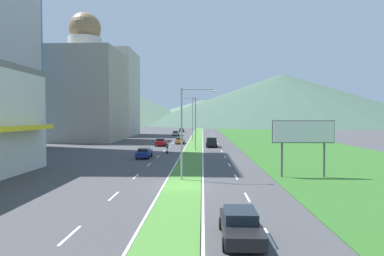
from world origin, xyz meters
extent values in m
plane|color=#424244|center=(0.00, 0.00, 0.00)|extent=(600.00, 600.00, 0.00)
cube|color=#477F33|center=(0.00, 60.00, 0.03)|extent=(3.20, 240.00, 0.06)
cube|color=#2D6023|center=(20.60, 60.00, 0.03)|extent=(24.00, 240.00, 0.06)
cube|color=silver|center=(-5.10, -11.78, 0.01)|extent=(0.16, 2.80, 0.01)
cube|color=silver|center=(-5.10, -3.57, 0.01)|extent=(0.16, 2.80, 0.01)
cube|color=silver|center=(-5.10, 4.65, 0.01)|extent=(0.16, 2.80, 0.01)
cube|color=silver|center=(-5.10, 12.87, 0.01)|extent=(0.16, 2.80, 0.01)
cube|color=silver|center=(-5.10, 21.09, 0.01)|extent=(0.16, 2.80, 0.01)
cube|color=silver|center=(-5.10, 29.30, 0.01)|extent=(0.16, 2.80, 0.01)
cube|color=silver|center=(-5.10, 37.52, 0.01)|extent=(0.16, 2.80, 0.01)
cube|color=silver|center=(-5.10, 45.74, 0.01)|extent=(0.16, 2.80, 0.01)
cube|color=silver|center=(-5.10, 53.95, 0.01)|extent=(0.16, 2.80, 0.01)
cube|color=silver|center=(-5.10, 62.17, 0.01)|extent=(0.16, 2.80, 0.01)
cube|color=silver|center=(-5.10, 70.39, 0.01)|extent=(0.16, 2.80, 0.01)
cube|color=silver|center=(-5.10, 78.61, 0.01)|extent=(0.16, 2.80, 0.01)
cube|color=silver|center=(-5.10, 86.82, 0.01)|extent=(0.16, 2.80, 0.01)
cube|color=silver|center=(5.10, -11.78, 0.01)|extent=(0.16, 2.80, 0.01)
cube|color=silver|center=(5.10, -3.57, 0.01)|extent=(0.16, 2.80, 0.01)
cube|color=silver|center=(5.10, 4.65, 0.01)|extent=(0.16, 2.80, 0.01)
cube|color=silver|center=(5.10, 12.87, 0.01)|extent=(0.16, 2.80, 0.01)
cube|color=silver|center=(5.10, 21.09, 0.01)|extent=(0.16, 2.80, 0.01)
cube|color=silver|center=(5.10, 29.30, 0.01)|extent=(0.16, 2.80, 0.01)
cube|color=silver|center=(5.10, 37.52, 0.01)|extent=(0.16, 2.80, 0.01)
cube|color=silver|center=(5.10, 45.74, 0.01)|extent=(0.16, 2.80, 0.01)
cube|color=silver|center=(5.10, 53.95, 0.01)|extent=(0.16, 2.80, 0.01)
cube|color=silver|center=(5.10, 62.17, 0.01)|extent=(0.16, 2.80, 0.01)
cube|color=silver|center=(5.10, 70.39, 0.01)|extent=(0.16, 2.80, 0.01)
cube|color=silver|center=(5.10, 78.61, 0.01)|extent=(0.16, 2.80, 0.01)
cube|color=silver|center=(5.10, 86.82, 0.01)|extent=(0.16, 2.80, 0.01)
cube|color=silver|center=(-1.75, 60.00, 0.01)|extent=(0.16, 240.00, 0.01)
cube|color=silver|center=(1.75, 60.00, 0.01)|extent=(0.16, 240.00, 0.01)
cube|color=#9E9384|center=(-27.61, 52.66, 11.33)|extent=(16.44, 16.44, 22.65)
cylinder|color=beige|center=(-27.61, 52.66, 24.20)|extent=(8.14, 8.14, 3.10)
sphere|color=olive|center=(-27.61, 52.66, 28.08)|extent=(7.75, 7.75, 7.75)
cube|color=#B7B2A8|center=(-29.06, 77.20, 13.56)|extent=(17.42, 17.42, 27.11)
cone|color=#516B56|center=(-76.91, 233.16, 17.89)|extent=(151.25, 151.25, 35.77)
cone|color=#516B56|center=(2.61, 249.94, 10.23)|extent=(140.90, 140.90, 20.47)
cone|color=#3D5647|center=(64.08, 232.14, 19.93)|extent=(226.23, 226.23, 39.86)
cylinder|color=#99999E|center=(-0.30, 2.91, 4.44)|extent=(0.18, 0.18, 8.87)
cylinder|color=#99999E|center=(1.26, 2.93, 8.72)|extent=(3.14, 0.13, 0.10)
ellipsoid|color=silver|center=(2.83, 2.95, 8.52)|extent=(0.56, 0.28, 0.20)
cylinder|color=#99999E|center=(0.45, 29.33, 4.77)|extent=(0.18, 0.18, 9.54)
cylinder|color=#99999E|center=(-0.85, 29.23, 9.39)|extent=(2.61, 0.29, 0.10)
ellipsoid|color=silver|center=(-2.15, 29.13, 9.19)|extent=(0.56, 0.28, 0.20)
cylinder|color=#99999E|center=(-0.91, 55.74, 5.49)|extent=(0.18, 0.18, 10.98)
cylinder|color=#99999E|center=(0.36, 55.63, 10.83)|extent=(2.55, 0.33, 0.10)
ellipsoid|color=silver|center=(1.62, 55.51, 10.63)|extent=(0.56, 0.28, 0.20)
cylinder|color=#4C4C51|center=(9.67, 4.65, 1.78)|extent=(0.20, 0.20, 3.56)
cylinder|color=#4C4C51|center=(13.85, 4.65, 1.78)|extent=(0.20, 0.20, 3.56)
cube|color=silver|center=(11.76, 4.55, 4.60)|extent=(5.98, 0.16, 2.09)
cube|color=#4C4C51|center=(11.76, 4.67, 4.60)|extent=(6.18, 0.08, 2.29)
cube|color=#C6842D|center=(-3.39, 44.62, 0.64)|extent=(1.78, 4.44, 0.65)
cube|color=black|center=(-3.39, 44.44, 1.19)|extent=(1.53, 1.95, 0.45)
cylinder|color=black|center=(-4.25, 46.00, 0.32)|extent=(0.22, 0.64, 0.64)
cylinder|color=black|center=(-2.53, 46.00, 0.32)|extent=(0.22, 0.64, 0.64)
cylinder|color=black|center=(-4.25, 43.24, 0.32)|extent=(0.22, 0.64, 0.64)
cylinder|color=black|center=(-2.53, 43.24, 0.32)|extent=(0.22, 0.64, 0.64)
cube|color=#B2B2B7|center=(-7.05, 76.81, 0.62)|extent=(1.85, 4.69, 0.61)
cube|color=black|center=(-7.05, 76.62, 1.20)|extent=(1.59, 2.06, 0.54)
cylinder|color=black|center=(-7.93, 78.27, 0.32)|extent=(0.22, 0.64, 0.64)
cylinder|color=black|center=(-6.16, 78.27, 0.32)|extent=(0.22, 0.64, 0.64)
cylinder|color=black|center=(-7.93, 75.36, 0.32)|extent=(0.22, 0.64, 0.64)
cylinder|color=black|center=(-6.16, 75.36, 0.32)|extent=(0.22, 0.64, 0.64)
cube|color=black|center=(3.60, -12.07, 0.62)|extent=(1.82, 4.69, 0.61)
cube|color=black|center=(3.60, -11.88, 1.19)|extent=(1.57, 2.06, 0.53)
cylinder|color=black|center=(4.48, -13.52, 0.32)|extent=(0.22, 0.64, 0.64)
cylinder|color=black|center=(2.73, -13.52, 0.32)|extent=(0.22, 0.64, 0.64)
cylinder|color=black|center=(4.48, -10.62, 0.32)|extent=(0.22, 0.64, 0.64)
cylinder|color=black|center=(2.73, -10.62, 0.32)|extent=(0.22, 0.64, 0.64)
cube|color=#0C5128|center=(-6.60, 99.55, 0.68)|extent=(1.77, 4.41, 0.73)
cube|color=black|center=(-6.60, 99.37, 1.27)|extent=(1.52, 1.94, 0.45)
cylinder|color=black|center=(-7.45, 100.92, 0.32)|extent=(0.22, 0.64, 0.64)
cylinder|color=black|center=(-5.75, 100.92, 0.32)|extent=(0.22, 0.64, 0.64)
cylinder|color=black|center=(-7.45, 98.18, 0.32)|extent=(0.22, 0.64, 0.64)
cylinder|color=black|center=(-5.75, 98.18, 0.32)|extent=(0.22, 0.64, 0.64)
cube|color=maroon|center=(-6.97, 39.08, 0.69)|extent=(1.83, 4.55, 0.73)
cube|color=black|center=(-6.97, 38.90, 1.32)|extent=(1.57, 2.00, 0.54)
cylinder|color=black|center=(-7.85, 40.49, 0.32)|extent=(0.22, 0.64, 0.64)
cylinder|color=black|center=(-6.10, 40.49, 0.32)|extent=(0.22, 0.64, 0.64)
cylinder|color=black|center=(-7.85, 37.67, 0.32)|extent=(0.22, 0.64, 0.64)
cylinder|color=black|center=(-6.10, 37.67, 0.32)|extent=(0.22, 0.64, 0.64)
cube|color=navy|center=(-6.90, 19.47, 0.67)|extent=(1.73, 4.71, 0.71)
cube|color=black|center=(-6.90, 19.28, 1.24)|extent=(1.49, 2.07, 0.43)
cylinder|color=black|center=(-7.73, 20.93, 0.32)|extent=(0.22, 0.64, 0.64)
cylinder|color=black|center=(-6.07, 20.93, 0.32)|extent=(0.22, 0.64, 0.64)
cylinder|color=black|center=(-7.73, 18.01, 0.32)|extent=(0.22, 0.64, 0.64)
cylinder|color=black|center=(-6.07, 18.01, 0.32)|extent=(0.22, 0.64, 0.64)
cube|color=black|center=(3.48, 37.34, 0.80)|extent=(2.00, 5.40, 0.80)
cube|color=black|center=(3.48, 35.74, 1.60)|extent=(1.84, 2.00, 0.80)
cube|color=black|center=(4.42, 38.44, 1.42)|extent=(0.10, 3.20, 0.44)
cube|color=black|center=(2.54, 38.44, 1.42)|extent=(0.10, 3.20, 0.44)
cube|color=black|center=(3.48, 39.99, 1.42)|extent=(1.84, 0.10, 0.44)
cylinder|color=black|center=(4.44, 35.72, 0.40)|extent=(0.26, 0.80, 0.80)
cylinder|color=black|center=(2.52, 35.72, 0.40)|extent=(0.26, 0.80, 0.80)
cylinder|color=black|center=(4.44, 38.96, 0.40)|extent=(0.26, 0.80, 0.80)
cylinder|color=black|center=(2.52, 38.96, 0.40)|extent=(0.26, 0.80, 0.80)
cylinder|color=black|center=(-4.15, 26.13, 0.30)|extent=(0.10, 0.60, 0.60)
cylinder|color=black|center=(-4.15, 24.73, 0.30)|extent=(0.12, 0.60, 0.60)
cube|color=silver|center=(-4.15, 25.43, 0.47)|extent=(0.20, 1.12, 0.25)
ellipsoid|color=silver|center=(-4.15, 25.63, 0.83)|extent=(0.24, 0.44, 0.24)
cube|color=#4C4C51|center=(-4.15, 25.33, 1.20)|extent=(0.36, 0.28, 0.70)
sphere|color=silver|center=(-4.15, 25.38, 1.67)|extent=(0.26, 0.26, 0.26)
camera|label=1|loc=(1.72, -28.06, 6.11)|focal=30.39mm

